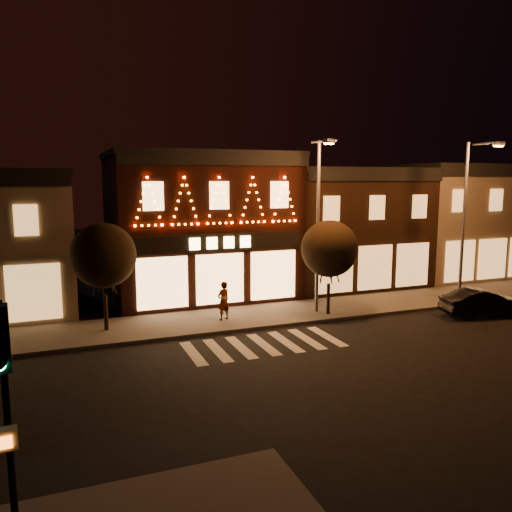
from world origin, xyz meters
TOP-DOWN VIEW (x-y plane):
  - ground at (0.00, 0.00)m, footprint 120.00×120.00m
  - sidewalk_far at (2.00, 8.00)m, footprint 44.00×4.00m
  - building_pulp at (0.00, 13.98)m, footprint 10.20×8.34m
  - building_right_a at (9.50, 13.99)m, footprint 9.20×8.28m
  - building_right_b at (18.50, 13.99)m, footprint 9.20×8.28m
  - traffic_signal_near at (-8.69, -6.12)m, footprint 0.35×0.49m
  - streetlamp_mid at (4.29, 7.27)m, footprint 0.79×1.95m
  - streetlamp_right at (12.82, 6.38)m, footprint 0.72×1.97m
  - tree_left at (-5.92, 8.07)m, footprint 2.86×2.86m
  - tree_right at (4.67, 6.88)m, footprint 2.80×2.80m
  - dark_sedan at (11.96, 4.17)m, footprint 4.31×2.26m
  - pedestrian at (-0.54, 7.72)m, footprint 0.79×0.67m

SIDE VIEW (x-z plane):
  - ground at x=0.00m, z-range 0.00..0.00m
  - sidewalk_far at x=2.00m, z-range 0.00..0.15m
  - dark_sedan at x=11.96m, z-range 0.00..1.35m
  - pedestrian at x=-0.54m, z-range 0.15..2.00m
  - tree_right at x=4.67m, z-range 1.09..5.77m
  - traffic_signal_near at x=-8.69m, z-range 1.12..5.84m
  - tree_left at x=-5.92m, z-range 1.11..5.89m
  - building_right_a at x=9.50m, z-range 0.01..7.51m
  - building_right_b at x=18.50m, z-range 0.01..7.81m
  - building_pulp at x=0.00m, z-range 0.01..8.31m
  - streetlamp_mid at x=4.29m, z-range 0.89..9.42m
  - streetlamp_right at x=12.82m, z-range 0.90..9.48m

